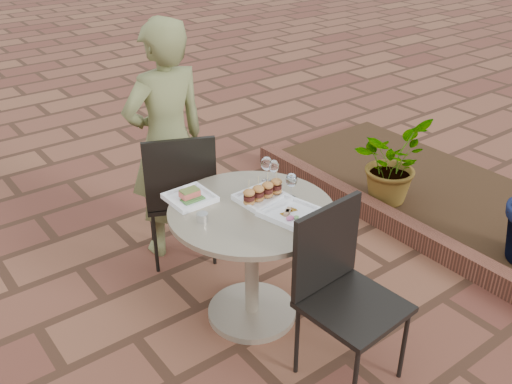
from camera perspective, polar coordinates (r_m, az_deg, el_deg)
ground at (r=3.27m, az=-1.77°, el=-15.28°), size 60.00×60.00×0.00m
cafe_table at (r=3.18m, az=-0.43°, el=-5.48°), size 0.90×0.90×0.73m
chair_far at (r=3.66m, az=-7.61°, el=0.39°), size 0.58×0.58×0.93m
chair_near at (r=2.85m, az=8.46°, el=-8.83°), size 0.47×0.47×0.93m
diner at (r=3.72m, az=-8.88°, el=4.95°), size 0.59×0.40×1.59m
plate_salmon at (r=3.14m, az=-6.61°, el=-0.50°), size 0.24×0.24×0.07m
plate_sliders at (r=3.10m, az=0.70°, el=-0.26°), size 0.26×0.26×0.16m
plate_tuna at (r=2.99m, az=3.29°, el=-1.98°), size 0.31×0.31×0.03m
wine_glass_right at (r=3.10m, az=3.56°, el=1.14°), size 0.06×0.06×0.15m
wine_glass_mid at (r=3.27m, az=1.07°, el=2.81°), size 0.07×0.07×0.16m
wine_glass_far at (r=3.26m, az=1.78°, el=2.54°), size 0.06×0.06×0.14m
steel_ramekin at (r=2.94m, az=-5.39°, el=-2.53°), size 0.08×0.08×0.05m
cutlery_set at (r=3.05m, az=6.53°, el=-1.83°), size 0.19×0.24×0.00m
planter_curb at (r=4.30m, az=13.41°, el=-2.89°), size 0.12×3.00×0.15m
mulch_bed at (r=4.83m, az=18.77°, el=-0.62°), size 1.30×3.00×0.06m
potted_plant_a at (r=4.48m, az=13.27°, el=2.95°), size 0.73×0.69×0.64m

